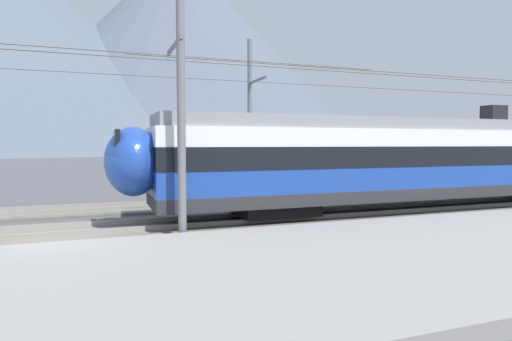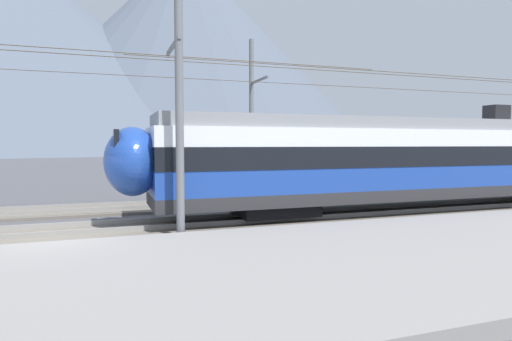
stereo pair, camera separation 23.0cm
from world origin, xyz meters
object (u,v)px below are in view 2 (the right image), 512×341
object	(u,v)px
train_near_platform	(421,159)
catenary_mast_far_side	(252,116)
train_far_track	(481,154)
catenary_mast_mid	(178,97)

from	to	relation	value
train_near_platform	catenary_mast_far_side	xyz separation A→B (m)	(-5.10, 6.65, 2.08)
train_near_platform	train_far_track	world-z (taller)	same
train_far_track	catenary_mast_mid	size ratio (longest dim) A/B	0.65
train_far_track	catenary_mast_far_side	xyz separation A→B (m)	(-13.29, 2.06, 2.07)
catenary_mast_far_side	train_near_platform	bearing A→B (deg)	-52.51
train_far_track	catenary_mast_mid	world-z (taller)	catenary_mast_mid
train_far_track	catenary_mast_far_side	size ratio (longest dim) A/B	0.65
train_near_platform	train_far_track	size ratio (longest dim) A/B	0.78
train_near_platform	catenary_mast_far_side	distance (m)	8.64
train_far_track	catenary_mast_far_side	world-z (taller)	catenary_mast_far_side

